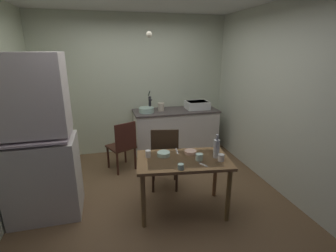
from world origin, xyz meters
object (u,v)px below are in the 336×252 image
at_px(mixing_bowl_counter, 146,110).
at_px(dining_table, 183,166).
at_px(chair_far_side, 165,158).
at_px(chair_by_counter, 123,145).
at_px(glass_bottle, 216,148).
at_px(sink_basin, 197,105).
at_px(teacup_mint, 199,157).
at_px(hutch_cabinet, 39,145).
at_px(hand_pump, 150,102).
at_px(serving_bowl_wide, 164,154).

relative_size(mixing_bowl_counter, dining_table, 0.23).
height_order(chair_far_side, chair_by_counter, chair_far_side).
bearing_deg(glass_bottle, mixing_bowl_counter, 106.56).
bearing_deg(chair_by_counter, chair_far_side, -54.33).
relative_size(sink_basin, teacup_mint, 5.01).
height_order(hutch_cabinet, hand_pump, hutch_cabinet).
bearing_deg(mixing_bowl_counter, hand_pump, 47.94).
bearing_deg(teacup_mint, sink_basin, 70.10).
height_order(hutch_cabinet, teacup_mint, hutch_cabinet).
height_order(serving_bowl_wide, glass_bottle, glass_bottle).
distance_m(sink_basin, teacup_mint, 2.06).
height_order(chair_far_side, serving_bowl_wide, chair_far_side).
bearing_deg(hutch_cabinet, mixing_bowl_counter, 43.06).
relative_size(hutch_cabinet, sink_basin, 4.50).
relative_size(chair_far_side, serving_bowl_wide, 5.97).
xyz_separation_m(serving_bowl_wide, teacup_mint, (0.39, -0.23, 0.01)).
bearing_deg(glass_bottle, teacup_mint, -174.78).
bearing_deg(hutch_cabinet, serving_bowl_wide, -8.88).
bearing_deg(serving_bowl_wide, teacup_mint, -30.18).
relative_size(dining_table, glass_bottle, 4.03).
xyz_separation_m(mixing_bowl_counter, dining_table, (0.15, -1.80, -0.30)).
height_order(chair_far_side, teacup_mint, chair_far_side).
distance_m(hand_pump, serving_bowl_wide, 1.78).
height_order(dining_table, serving_bowl_wide, serving_bowl_wide).
bearing_deg(chair_by_counter, glass_bottle, -52.55).
distance_m(dining_table, serving_bowl_wide, 0.29).
relative_size(hutch_cabinet, chair_far_side, 2.05).
distance_m(dining_table, chair_far_side, 0.58).
height_order(sink_basin, glass_bottle, glass_bottle).
xyz_separation_m(sink_basin, mixing_bowl_counter, (-1.02, -0.05, -0.03)).
height_order(mixing_bowl_counter, serving_bowl_wide, mixing_bowl_counter).
bearing_deg(serving_bowl_wide, mixing_bowl_counter, 87.72).
height_order(sink_basin, dining_table, sink_basin).
relative_size(hand_pump, mixing_bowl_counter, 1.40).
relative_size(mixing_bowl_counter, chair_far_side, 0.29).
bearing_deg(chair_far_side, sink_basin, 53.00).
bearing_deg(teacup_mint, hutch_cabinet, 166.20).
distance_m(serving_bowl_wide, glass_bottle, 0.66).
bearing_deg(teacup_mint, glass_bottle, 5.22).
distance_m(sink_basin, dining_table, 2.07).
bearing_deg(mixing_bowl_counter, sink_basin, 2.81).
height_order(hand_pump, teacup_mint, hand_pump).
bearing_deg(mixing_bowl_counter, chair_by_counter, -135.56).
distance_m(chair_far_side, serving_bowl_wide, 0.49).
bearing_deg(mixing_bowl_counter, chair_far_side, -87.89).
distance_m(hand_pump, chair_far_side, 1.44).
xyz_separation_m(mixing_bowl_counter, glass_bottle, (0.55, -1.86, -0.07)).
bearing_deg(glass_bottle, sink_basin, 76.21).
distance_m(mixing_bowl_counter, glass_bottle, 1.94).
bearing_deg(chair_far_side, hand_pump, 88.28).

